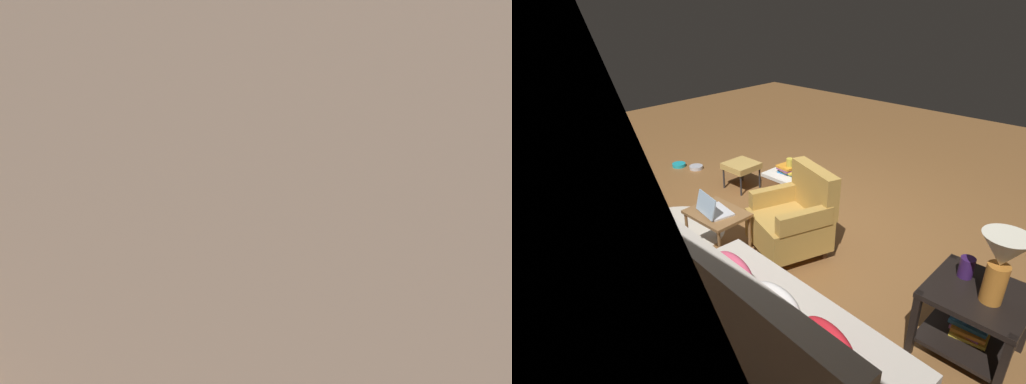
{
  "view_description": "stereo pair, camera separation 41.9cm",
  "coord_description": "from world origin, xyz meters",
  "views": [
    {
      "loc": [
        -2.31,
        3.47,
        2.37
      ],
      "look_at": [
        -0.01,
        0.47,
        0.55
      ],
      "focal_mm": 28.83,
      "sensor_mm": 36.0,
      "label": 1
    },
    {
      "loc": [
        -2.62,
        3.2,
        2.37
      ],
      "look_at": [
        -0.01,
        0.47,
        0.55
      ],
      "focal_mm": 28.83,
      "sensor_mm": 36.0,
      "label": 2
    }
  ],
  "objects": [
    {
      "name": "ottoman",
      "position": [
        1.15,
        -0.19,
        0.31
      ],
      "size": [
        0.4,
        0.4,
        0.36
      ],
      "color": "tan",
      "rests_on": "ground"
    },
    {
      "name": "television",
      "position": [
        1.81,
        2.23,
        0.66
      ],
      "size": [
        0.64,
        0.41,
        0.48
      ],
      "color": "black",
      "rests_on": "tv_cabinet"
    },
    {
      "name": "small_vase",
      "position": [
        -1.98,
        0.51,
        0.63
      ],
      "size": [
        0.1,
        0.1,
        0.15
      ],
      "primitive_type": "cylinder",
      "color": "#33194C",
      "rests_on": "side_table"
    },
    {
      "name": "book_stack_shelf",
      "position": [
        -2.12,
        0.6,
        0.21
      ],
      "size": [
        0.28,
        0.22,
        0.11
      ],
      "color": "gold",
      "rests_on": "side_table"
    },
    {
      "name": "pet_bowl_teal",
      "position": [
        2.41,
        -0.05,
        0.03
      ],
      "size": [
        0.2,
        0.2,
        0.05
      ],
      "primitive_type": "cylinder",
      "color": "teal",
      "rests_on": "ground"
    },
    {
      "name": "yellow_mug",
      "position": [
        0.26,
        -0.15,
        0.62
      ],
      "size": [
        0.08,
        0.08,
        0.1
      ],
      "primitive_type": "cylinder",
      "color": "yellow",
      "rests_on": "book_stack_hamper"
    },
    {
      "name": "ground",
      "position": [
        0.0,
        0.0,
        0.0
      ],
      "size": [
        12.0,
        12.0,
        0.0
      ],
      "primitive_type": "plane",
      "color": "brown"
    },
    {
      "name": "book_stack_hamper",
      "position": [
        0.3,
        -0.16,
        0.53
      ],
      "size": [
        0.25,
        0.22,
        0.09
      ],
      "color": "#2D72B2",
      "rests_on": "wicker_hamper"
    },
    {
      "name": "wicker_hamper",
      "position": [
        0.3,
        -0.16,
        0.24
      ],
      "size": [
        0.45,
        0.45,
        0.48
      ],
      "color": "brown",
      "rests_on": "ground"
    },
    {
      "name": "tv_cabinet",
      "position": [
        1.81,
        2.2,
        0.59
      ],
      "size": [
        1.1,
        0.56,
        1.1
      ],
      "color": "black",
      "rests_on": "ground"
    },
    {
      "name": "potted_plant",
      "position": [
        2.4,
        1.12,
        0.33
      ],
      "size": [
        0.34,
        0.34,
        0.55
      ],
      "color": "brown",
      "rests_on": "ground"
    },
    {
      "name": "side_table",
      "position": [
        -2.12,
        0.61,
        0.36
      ],
      "size": [
        0.64,
        0.64,
        0.55
      ],
      "color": "black",
      "rests_on": "ground"
    },
    {
      "name": "laptop",
      "position": [
        0.16,
        1.08,
        0.53
      ],
      "size": [
        0.36,
        0.31,
        0.21
      ],
      "color": "silver",
      "rests_on": "laptop_desk"
    },
    {
      "name": "couch",
      "position": [
        -1.21,
        1.75,
        0.33
      ],
      "size": [
        1.97,
        1.02,
        1.0
      ],
      "color": "beige",
      "rests_on": "ground"
    },
    {
      "name": "circular_rug",
      "position": [
        0.86,
        1.1,
        0.01
      ],
      "size": [
        1.13,
        1.13,
        0.01
      ],
      "primitive_type": "cylinder",
      "color": "beige",
      "rests_on": "ground"
    },
    {
      "name": "pet_bowl_steel",
      "position": [
        2.15,
        -0.17,
        0.03
      ],
      "size": [
        0.2,
        0.2,
        0.05
      ],
      "primitive_type": "cylinder",
      "color": "silver",
      "rests_on": "ground"
    },
    {
      "name": "laptop_desk",
      "position": [
        0.15,
        1.04,
        0.42
      ],
      "size": [
        0.56,
        0.44,
        0.48
      ],
      "color": "olive",
      "rests_on": "ground"
    },
    {
      "name": "armchair",
      "position": [
        -0.34,
        0.47,
        0.36
      ],
      "size": [
        0.85,
        0.86,
        0.87
      ],
      "color": "#B78C3F",
      "rests_on": "ground"
    },
    {
      "name": "table_lamp",
      "position": [
        -2.2,
        0.66,
        0.89
      ],
      "size": [
        0.3,
        0.3,
        0.5
      ],
      "color": "#B26B26",
      "rests_on": "side_table"
    }
  ]
}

